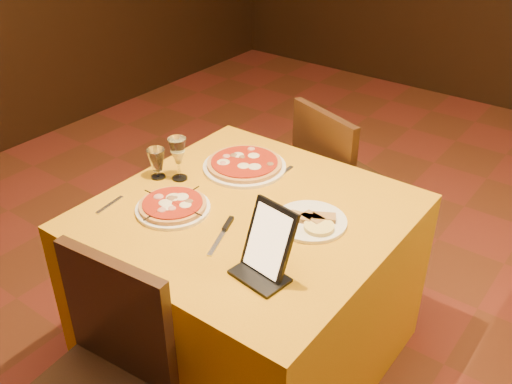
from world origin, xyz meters
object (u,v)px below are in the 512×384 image
Objects in this scene: chair_main_far at (349,187)px; wine_glass at (178,159)px; main_table at (249,286)px; pizza_near at (173,207)px; tablet at (269,240)px; pizza_far at (244,165)px; water_glass at (157,164)px.

wine_glass reaches higher than chair_main_far.
wine_glass reaches higher than main_table.
main_table is at bearing 36.39° from pizza_near.
tablet is at bearing -22.00° from wine_glass.
main_table is 0.60m from wine_glass.
water_glass is (-0.24, -0.28, 0.05)m from pizza_far.
pizza_near and pizza_far have the same top height.
pizza_near reaches higher than main_table.
chair_main_far is 2.54× the size of pizza_far.
chair_main_far is 1.04m from water_glass.
pizza_near is (-0.23, -1.01, 0.31)m from chair_main_far.
wine_glass is at bearing 127.19° from pizza_near.
chair_main_far is at bearing 90.00° from main_table.
pizza_near is (-0.23, -0.17, 0.39)m from main_table.
pizza_near is 0.42m from pizza_far.
pizza_near is at bearing -32.63° from water_glass.
tablet is (0.27, -0.24, 0.49)m from main_table.
main_table is 0.64m from water_glass.
chair_main_far is 7.00× the size of water_glass.
pizza_far is at bearing 89.13° from chair_main_far.
tablet is (0.50, -0.07, 0.10)m from pizza_near.
pizza_near is 1.17× the size of tablet.
pizza_far is 1.89× the size of wine_glass.
wine_glass is 0.78× the size of tablet.
wine_glass reaches higher than water_glass.
tablet reaches higher than pizza_near.
water_glass is (-0.46, -0.03, 0.44)m from main_table.
main_table is 0.84m from chair_main_far.
water_glass reaches higher than pizza_near.
water_glass is 0.76m from tablet.
pizza_far is (0.02, 0.42, -0.00)m from pizza_near.
tablet is (0.27, -1.08, 0.41)m from chair_main_far.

